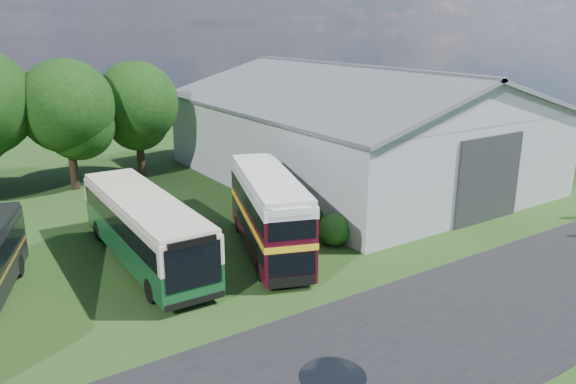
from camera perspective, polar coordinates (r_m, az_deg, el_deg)
ground at (r=21.90m, az=2.77°, el=-13.24°), size 120.00×120.00×0.00m
asphalt_road at (r=21.78m, az=14.21°, el=-13.97°), size 60.00×8.00×0.02m
puddle at (r=19.12m, az=4.55°, el=-18.21°), size 2.20×2.20×0.01m
storage_shed at (r=41.39m, az=6.54°, el=7.22°), size 18.80×24.80×8.15m
tree_right_a at (r=40.24m, az=-21.57°, el=8.09°), size 6.26×6.26×8.83m
tree_right_b at (r=42.35m, az=-15.12°, el=8.71°), size 5.98×5.98×8.45m
shrub_front at (r=29.27m, az=4.67°, el=-5.26°), size 1.70×1.70×1.70m
shrub_mid at (r=30.75m, az=2.36°, el=-4.11°), size 1.60×1.60×1.60m
shrub_back at (r=32.29m, az=0.28°, el=-3.06°), size 1.80×1.80×1.80m
bus_green_single at (r=27.30m, az=-14.34°, el=-3.56°), size 2.97×11.72×3.22m
bus_maroon_double at (r=27.54m, az=-1.96°, el=-2.23°), size 5.36×9.53×3.99m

